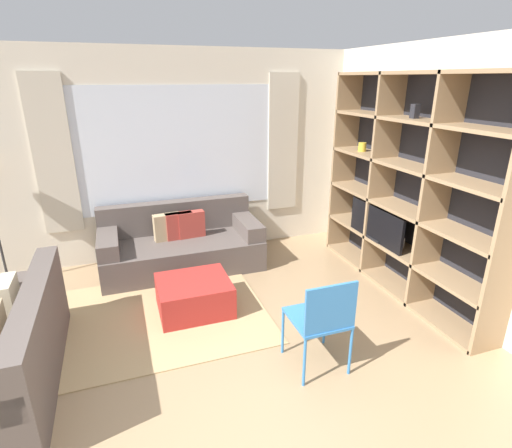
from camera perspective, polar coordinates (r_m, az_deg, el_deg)
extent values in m
plane|color=#9E7F5B|center=(3.17, 1.12, -27.11)|extent=(16.00, 16.00, 0.00)
cube|color=beige|center=(5.44, -11.06, 9.43)|extent=(5.96, 0.07, 2.70)
cube|color=silver|center=(5.39, -11.07, 10.40)|extent=(2.62, 0.01, 1.60)
cube|color=beige|center=(5.37, -26.98, 8.57)|extent=(0.44, 0.03, 1.90)
cube|color=beige|center=(5.77, 3.88, 11.34)|extent=(0.44, 0.03, 1.90)
cube|color=beige|center=(4.93, 21.56, 7.30)|extent=(0.07, 4.45, 2.70)
cube|color=tan|center=(4.36, -16.98, -13.01)|extent=(2.67, 1.74, 0.01)
cube|color=#232328|center=(4.79, 22.42, 4.97)|extent=(0.02, 2.59, 2.40)
cube|color=#997A56|center=(4.36, 24.28, 3.34)|extent=(0.38, 0.04, 2.40)
cube|color=#997A56|center=(5.00, 17.64, 6.14)|extent=(0.38, 0.04, 2.40)
cube|color=#997A56|center=(5.69, 12.51, 8.22)|extent=(0.38, 0.04, 2.40)
cube|color=#997A56|center=(5.09, 19.11, -8.07)|extent=(0.38, 2.59, 0.04)
cube|color=#997A56|center=(4.90, 19.72, -3.29)|extent=(0.38, 2.59, 0.04)
cube|color=#997A56|center=(4.74, 20.39, 2.05)|extent=(0.38, 2.59, 0.04)
cube|color=#997A56|center=(4.62, 21.11, 7.70)|extent=(0.38, 2.59, 0.04)
cube|color=#997A56|center=(4.55, 21.87, 13.59)|extent=(0.38, 2.59, 0.04)
cube|color=#997A56|center=(4.53, 22.67, 19.35)|extent=(0.38, 2.59, 0.04)
cube|color=black|center=(4.93, 16.73, -0.02)|extent=(0.04, 0.98, 0.41)
cube|color=black|center=(5.00, 16.71, -2.03)|extent=(0.10, 0.24, 0.03)
cylinder|color=gold|center=(5.29, 14.93, 10.58)|extent=(0.10, 0.10, 0.11)
cube|color=white|center=(4.87, 19.51, -2.42)|extent=(0.12, 0.12, 0.12)
cube|color=#232328|center=(4.54, 21.76, 14.73)|extent=(0.07, 0.07, 0.14)
cube|color=#564C47|center=(5.25, -10.46, -4.23)|extent=(1.99, 0.91, 0.38)
cube|color=#564C47|center=(5.44, -11.35, 1.12)|extent=(1.99, 0.18, 0.42)
cube|color=#564C47|center=(5.10, -20.40, -2.41)|extent=(0.24, 0.85, 0.20)
cube|color=#564C47|center=(5.32, -1.34, -0.17)|extent=(0.24, 0.85, 0.20)
cube|color=#AD3D33|center=(5.21, -9.24, -0.04)|extent=(0.35, 0.15, 0.34)
cube|color=#AD3D33|center=(5.19, -10.92, -0.23)|extent=(0.35, 0.16, 0.34)
cube|color=tan|center=(5.18, -12.53, -0.42)|extent=(0.35, 0.16, 0.34)
cube|color=#564C47|center=(3.62, -28.90, -11.32)|extent=(0.18, 1.81, 0.42)
cube|color=#564C47|center=(4.43, -31.88, -7.77)|extent=(0.85, 0.24, 0.20)
cube|color=beige|center=(4.07, -31.84, -8.99)|extent=(0.12, 0.34, 0.34)
cube|color=#A82823|center=(4.31, -8.83, -10.10)|extent=(0.74, 0.65, 0.35)
cylinder|color=black|center=(5.67, -31.78, -7.21)|extent=(0.26, 0.26, 0.02)
cylinder|color=#3375B7|center=(3.81, 9.79, -13.71)|extent=(0.02, 0.02, 0.44)
cylinder|color=#3375B7|center=(3.66, 3.85, -15.08)|extent=(0.02, 0.02, 0.44)
cylinder|color=#3375B7|center=(3.51, 13.33, -17.31)|extent=(0.02, 0.02, 0.44)
cylinder|color=#3375B7|center=(3.34, 6.93, -19.08)|extent=(0.02, 0.02, 0.44)
cube|color=#3375B7|center=(3.44, 8.67, -13.11)|extent=(0.44, 0.46, 0.02)
cube|color=#3375B7|center=(3.18, 10.65, -11.81)|extent=(0.44, 0.02, 0.40)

